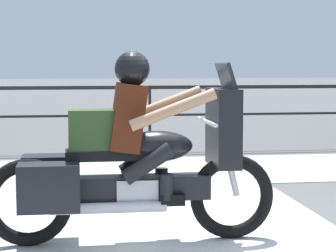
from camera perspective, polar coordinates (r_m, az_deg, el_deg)
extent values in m
plane|color=#565659|center=(5.89, 4.55, -9.20)|extent=(120.00, 120.00, 0.00)
cube|color=#B7B2A8|center=(9.17, -0.11, -3.85)|extent=(44.00, 2.40, 0.01)
cube|color=silver|center=(5.58, -2.45, -9.96)|extent=(3.66, 6.00, 0.01)
cube|color=black|center=(11.12, -1.60, 3.38)|extent=(36.00, 0.04, 0.06)
cube|color=black|center=(11.14, -1.60, 0.96)|extent=(36.00, 0.03, 0.04)
cylinder|color=black|center=(11.15, -1.60, 0.67)|extent=(0.05, 0.05, 1.12)
torus|color=black|center=(5.62, 5.59, -6.14)|extent=(0.72, 0.11, 0.72)
torus|color=black|center=(5.48, -12.10, -6.53)|extent=(0.72, 0.11, 0.72)
cube|color=black|center=(5.46, -3.14, -5.38)|extent=(1.29, 0.22, 0.20)
cube|color=silver|center=(5.48, -2.78, -5.89)|extent=(0.34, 0.26, 0.26)
ellipsoid|color=black|center=(5.43, -1.01, -1.78)|extent=(0.61, 0.30, 0.26)
cube|color=black|center=(5.41, -4.96, -2.47)|extent=(0.75, 0.28, 0.08)
cube|color=black|center=(5.51, 4.84, -0.12)|extent=(0.20, 0.54, 0.65)
cube|color=#1E232B|center=(5.49, 5.08, 4.31)|extent=(0.10, 0.46, 0.24)
cylinder|color=silver|center=(5.48, 3.41, 0.38)|extent=(0.04, 0.70, 0.04)
cylinder|color=silver|center=(5.32, -5.19, -7.12)|extent=(0.94, 0.09, 0.09)
cube|color=black|center=(5.20, -10.33, -5.27)|extent=(0.48, 0.28, 0.37)
cube|color=black|center=(5.67, -10.14, -4.37)|extent=(0.48, 0.28, 0.37)
cylinder|color=silver|center=(5.56, 5.32, -3.16)|extent=(0.20, 0.06, 0.59)
cube|color=#4C1E0F|center=(5.38, -3.54, 0.76)|extent=(0.31, 0.36, 0.58)
sphere|color=tan|center=(5.37, -3.13, 4.78)|extent=(0.23, 0.23, 0.23)
sphere|color=black|center=(5.37, -3.13, 5.00)|extent=(0.29, 0.29, 0.29)
cylinder|color=black|center=(5.29, -1.76, -3.29)|extent=(0.44, 0.13, 0.34)
cylinder|color=black|center=(5.34, -0.15, -5.34)|extent=(0.11, 0.11, 0.21)
cube|color=black|center=(5.37, 0.38, -6.44)|extent=(0.20, 0.10, 0.09)
cylinder|color=black|center=(5.59, -2.10, -2.82)|extent=(0.44, 0.13, 0.34)
cylinder|color=black|center=(5.64, -0.57, -4.77)|extent=(0.11, 0.11, 0.21)
cube|color=black|center=(5.66, -0.07, -5.82)|extent=(0.20, 0.10, 0.09)
cylinder|color=tan|center=(5.12, 0.44, 1.43)|extent=(0.70, 0.09, 0.33)
cylinder|color=tan|center=(5.71, -0.45, 1.85)|extent=(0.70, 0.09, 0.33)
cube|color=#2D4723|center=(5.38, -6.72, -0.38)|extent=(0.37, 0.26, 0.34)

